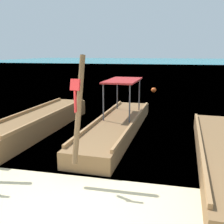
{
  "coord_description": "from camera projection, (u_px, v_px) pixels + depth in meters",
  "views": [
    {
      "loc": [
        1.63,
        -3.68,
        2.81
      ],
      "look_at": [
        0.0,
        3.61,
        1.1
      ],
      "focal_mm": 41.99,
      "sensor_mm": 36.0,
      "label": 1
    }
  ],
  "objects": [
    {
      "name": "sea_water",
      "position": [
        165.0,
        64.0,
        63.08
      ],
      "size": [
        120.0,
        120.0,
        0.0
      ],
      "primitive_type": "plane",
      "color": "#147A89",
      "rests_on": "ground"
    },
    {
      "name": "longtail_boat_red_ribbon",
      "position": [
        117.0,
        125.0,
        9.27
      ],
      "size": [
        1.61,
        7.26,
        2.77
      ],
      "color": "brown",
      "rests_on": "ground"
    },
    {
      "name": "ground",
      "position": [
        66.0,
        220.0,
        4.48
      ],
      "size": [
        120.0,
        120.0,
        0.0
      ],
      "primitive_type": "plane",
      "color": "beige"
    },
    {
      "name": "longtail_boat_blue_ribbon",
      "position": [
        222.0,
        154.0,
        6.72
      ],
      "size": [
        1.52,
        7.28,
        2.53
      ],
      "color": "brown",
      "rests_on": "ground"
    },
    {
      "name": "longtail_boat_violet_ribbon",
      "position": [
        39.0,
        122.0,
        9.49
      ],
      "size": [
        1.47,
        6.84,
        2.88
      ],
      "color": "brown",
      "rests_on": "ground"
    },
    {
      "name": "mooring_buoy_near",
      "position": [
        154.0,
        90.0,
        18.47
      ],
      "size": [
        0.36,
        0.36,
        0.36
      ],
      "color": "#EA5119",
      "rests_on": "sea_water"
    }
  ]
}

